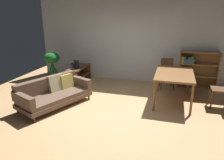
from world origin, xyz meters
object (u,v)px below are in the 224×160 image
at_px(fabric_couch, 54,92).
at_px(media_console, 78,75).
at_px(desk_speaker, 77,64).
at_px(potted_floor_plant, 52,61).
at_px(bookshelf, 195,70).
at_px(open_laptop, 77,65).
at_px(dining_table, 174,76).
at_px(dining_chair_far, 167,71).

bearing_deg(fabric_couch, media_console, 93.24).
bearing_deg(fabric_couch, desk_speaker, 91.64).
height_order(fabric_couch, desk_speaker, desk_speaker).
bearing_deg(fabric_couch, potted_floor_plant, 121.40).
distance_m(fabric_couch, desk_speaker, 1.56).
bearing_deg(potted_floor_plant, bookshelf, 9.35).
bearing_deg(media_console, open_laptop, 124.39).
distance_m(fabric_couch, dining_table, 3.13).
relative_size(dining_table, dining_chair_far, 1.61).
distance_m(media_console, dining_chair_far, 2.85).
bearing_deg(dining_chair_far, media_console, -171.38).
distance_m(dining_chair_far, bookshelf, 0.90).
xyz_separation_m(open_laptop, bookshelf, (3.73, 0.62, -0.03)).
height_order(desk_speaker, bookshelf, bookshelf).
xyz_separation_m(open_laptop, potted_floor_plant, (-0.86, -0.14, 0.11)).
bearing_deg(open_laptop, dining_table, -14.70).
bearing_deg(fabric_couch, bookshelf, 34.59).
relative_size(dining_chair_far, bookshelf, 0.79).
relative_size(potted_floor_plant, bookshelf, 0.87).
xyz_separation_m(dining_table, bookshelf, (0.62, 1.43, -0.16)).
height_order(desk_speaker, potted_floor_plant, potted_floor_plant).
xyz_separation_m(open_laptop, dining_chair_far, (2.89, 0.31, -0.07)).
bearing_deg(media_console, potted_floor_plant, -178.76).
bearing_deg(open_laptop, media_console, -55.61).
bearing_deg(dining_table, desk_speaker, 170.49).
distance_m(desk_speaker, dining_chair_far, 2.83).
bearing_deg(dining_table, bookshelf, 66.51).
xyz_separation_m(desk_speaker, potted_floor_plant, (-0.99, 0.18, -0.01)).
bearing_deg(desk_speaker, dining_table, -9.51).
height_order(media_console, open_laptop, open_laptop).
bearing_deg(bookshelf, potted_floor_plant, -170.65).
bearing_deg(potted_floor_plant, dining_table, -9.71).
xyz_separation_m(potted_floor_plant, bookshelf, (4.59, 0.76, -0.14)).
height_order(media_console, dining_table, dining_table).
bearing_deg(desk_speaker, dining_chair_far, 12.81).
xyz_separation_m(media_console, bookshelf, (3.65, 0.74, 0.28)).
relative_size(open_laptop, potted_floor_plant, 0.43).
bearing_deg(potted_floor_plant, fabric_couch, -58.60).
xyz_separation_m(open_laptop, dining_table, (3.11, -0.82, 0.13)).
height_order(fabric_couch, open_laptop, fabric_couch).
height_order(media_console, potted_floor_plant, potted_floor_plant).
relative_size(media_console, desk_speaker, 3.91).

